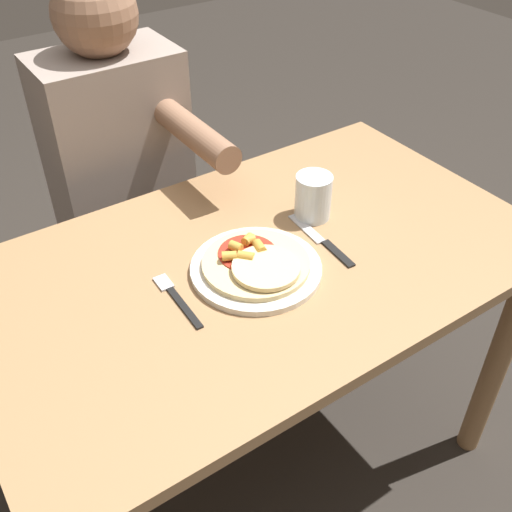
{
  "coord_description": "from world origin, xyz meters",
  "views": [
    {
      "loc": [
        -0.56,
        -0.81,
        1.56
      ],
      "look_at": [
        -0.03,
        -0.03,
        0.8
      ],
      "focal_mm": 42.0,
      "sensor_mm": 36.0,
      "label": 1
    }
  ],
  "objects_px": {
    "knife": "(322,240)",
    "person_diner": "(121,165)",
    "dining_table": "(261,300)",
    "pizza": "(257,263)",
    "drinking_glass": "(313,197)",
    "plate": "(256,268)",
    "fork": "(176,297)"
  },
  "relations": [
    {
      "from": "dining_table",
      "to": "knife",
      "type": "height_order",
      "value": "knife"
    },
    {
      "from": "plate",
      "to": "person_diner",
      "type": "bearing_deg",
      "value": 92.49
    },
    {
      "from": "plate",
      "to": "knife",
      "type": "xyz_separation_m",
      "value": [
        0.18,
        0.0,
        -0.0
      ]
    },
    {
      "from": "knife",
      "to": "fork",
      "type": "bearing_deg",
      "value": 177.15
    },
    {
      "from": "pizza",
      "to": "fork",
      "type": "bearing_deg",
      "value": 172.29
    },
    {
      "from": "plate",
      "to": "person_diner",
      "type": "xyz_separation_m",
      "value": [
        -0.03,
        0.63,
        -0.05
      ]
    },
    {
      "from": "plate",
      "to": "person_diner",
      "type": "distance_m",
      "value": 0.63
    },
    {
      "from": "plate",
      "to": "dining_table",
      "type": "bearing_deg",
      "value": 43.06
    },
    {
      "from": "knife",
      "to": "person_diner",
      "type": "height_order",
      "value": "person_diner"
    },
    {
      "from": "dining_table",
      "to": "knife",
      "type": "xyz_separation_m",
      "value": [
        0.14,
        -0.03,
        0.13
      ]
    },
    {
      "from": "pizza",
      "to": "drinking_glass",
      "type": "distance_m",
      "value": 0.24
    },
    {
      "from": "fork",
      "to": "dining_table",
      "type": "bearing_deg",
      "value": 3.06
    },
    {
      "from": "dining_table",
      "to": "person_diner",
      "type": "distance_m",
      "value": 0.6
    },
    {
      "from": "knife",
      "to": "person_diner",
      "type": "distance_m",
      "value": 0.66
    },
    {
      "from": "knife",
      "to": "person_diner",
      "type": "bearing_deg",
      "value": 108.07
    },
    {
      "from": "knife",
      "to": "drinking_glass",
      "type": "distance_m",
      "value": 0.11
    },
    {
      "from": "dining_table",
      "to": "drinking_glass",
      "type": "distance_m",
      "value": 0.26
    },
    {
      "from": "plate",
      "to": "knife",
      "type": "relative_size",
      "value": 1.23
    },
    {
      "from": "fork",
      "to": "knife",
      "type": "xyz_separation_m",
      "value": [
        0.35,
        -0.02,
        0.0
      ]
    },
    {
      "from": "dining_table",
      "to": "fork",
      "type": "relative_size",
      "value": 6.92
    },
    {
      "from": "plate",
      "to": "drinking_glass",
      "type": "xyz_separation_m",
      "value": [
        0.22,
        0.09,
        0.05
      ]
    },
    {
      "from": "drinking_glass",
      "to": "person_diner",
      "type": "bearing_deg",
      "value": 114.73
    },
    {
      "from": "person_diner",
      "to": "pizza",
      "type": "bearing_deg",
      "value": -87.55
    },
    {
      "from": "drinking_glass",
      "to": "dining_table",
      "type": "bearing_deg",
      "value": -162.04
    },
    {
      "from": "pizza",
      "to": "knife",
      "type": "relative_size",
      "value": 1.01
    },
    {
      "from": "person_diner",
      "to": "plate",
      "type": "bearing_deg",
      "value": -87.51
    },
    {
      "from": "plate",
      "to": "fork",
      "type": "xyz_separation_m",
      "value": [
        -0.18,
        0.02,
        -0.0
      ]
    },
    {
      "from": "pizza",
      "to": "drinking_glass",
      "type": "height_order",
      "value": "drinking_glass"
    },
    {
      "from": "plate",
      "to": "person_diner",
      "type": "relative_size",
      "value": 0.22
    },
    {
      "from": "plate",
      "to": "knife",
      "type": "height_order",
      "value": "plate"
    },
    {
      "from": "fork",
      "to": "pizza",
      "type": "bearing_deg",
      "value": -7.71
    },
    {
      "from": "knife",
      "to": "person_diner",
      "type": "relative_size",
      "value": 0.18
    }
  ]
}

